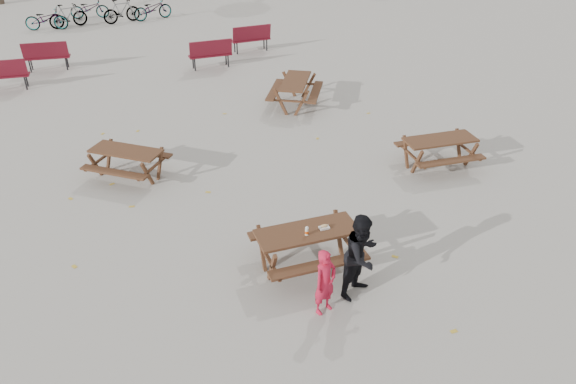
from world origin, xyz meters
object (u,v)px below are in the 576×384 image
object	(u,v)px
food_tray	(324,228)
picnic_table_north	(128,164)
soda_bottle	(307,231)
adult	(362,256)
main_picnic_table	(307,239)
picnic_table_east	(438,153)
picnic_table_far	(295,93)
child	(325,282)

from	to	relation	value
food_tray	picnic_table_north	xyz separation A→B (m)	(-2.98, 4.52, -0.44)
soda_bottle	adult	size ratio (longest dim) A/B	0.11
main_picnic_table	picnic_table_east	bearing A→B (deg)	30.27
adult	picnic_table_east	size ratio (longest dim) A/B	0.90
adult	picnic_table_north	world-z (taller)	adult
picnic_table_east	picnic_table_north	xyz separation A→B (m)	(-7.02, 1.94, -0.01)
main_picnic_table	picnic_table_north	bearing A→B (deg)	120.87
food_tray	picnic_table_far	xyz separation A→B (m)	(2.19, 7.40, -0.40)
main_picnic_table	child	world-z (taller)	child
main_picnic_table	soda_bottle	size ratio (longest dim) A/B	10.59
picnic_table_far	main_picnic_table	bearing A→B (deg)	-169.51
food_tray	child	world-z (taller)	child
picnic_table_north	picnic_table_far	distance (m)	5.91
main_picnic_table	picnic_table_east	size ratio (longest dim) A/B	1.06
adult	picnic_table_north	distance (m)	6.35
child	picnic_table_north	bearing A→B (deg)	90.90
adult	child	bearing A→B (deg)	166.62
child	picnic_table_far	bearing A→B (deg)	49.69
main_picnic_table	picnic_table_far	xyz separation A→B (m)	(2.49, 7.35, -0.20)
food_tray	picnic_table_north	world-z (taller)	food_tray
food_tray	picnic_table_east	size ratio (longest dim) A/B	0.11
main_picnic_table	food_tray	world-z (taller)	food_tray
main_picnic_table	soda_bottle	xyz separation A→B (m)	(-0.06, -0.12, 0.26)
main_picnic_table	food_tray	bearing A→B (deg)	-8.12
adult	picnic_table_far	world-z (taller)	adult
food_tray	picnic_table_east	world-z (taller)	food_tray
main_picnic_table	child	distance (m)	1.20
food_tray	adult	bearing A→B (deg)	-72.87
soda_bottle	child	xyz separation A→B (m)	(-0.10, -1.06, -0.26)
adult	picnic_table_east	bearing A→B (deg)	12.76
adult	picnic_table_east	xyz separation A→B (m)	(3.76, 3.50, -0.40)
child	picnic_table_north	xyz separation A→B (m)	(-2.52, 5.66, -0.24)
child	picnic_table_east	distance (m)	5.85
soda_bottle	food_tray	bearing A→B (deg)	12.34
child	picnic_table_east	world-z (taller)	child
soda_bottle	picnic_table_east	world-z (taller)	soda_bottle
picnic_table_north	picnic_table_east	bearing A→B (deg)	22.83
picnic_table_far	picnic_table_north	bearing A→B (deg)	148.36
adult	main_picnic_table	bearing A→B (deg)	91.21
main_picnic_table	picnic_table_far	world-z (taller)	picnic_table_far
picnic_table_far	food_tray	bearing A→B (deg)	-167.26
adult	food_tray	bearing A→B (deg)	76.95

